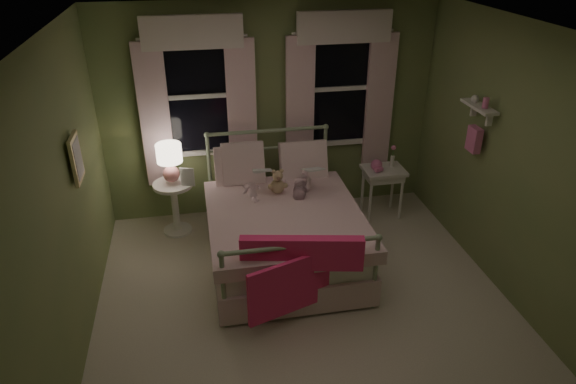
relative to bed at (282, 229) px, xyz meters
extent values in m
plane|color=silver|center=(0.08, -0.91, -0.38)|extent=(4.20, 4.20, 0.00)
plane|color=white|center=(0.08, -0.91, 2.22)|extent=(4.20, 4.20, 0.00)
plane|color=#838F56|center=(0.08, 1.19, 0.92)|extent=(4.00, 0.00, 4.00)
plane|color=#838F56|center=(0.08, -3.01, 0.92)|extent=(4.00, 0.00, 4.00)
plane|color=#838F56|center=(-1.92, -0.91, 0.92)|extent=(0.00, 4.20, 4.20)
plane|color=#838F56|center=(2.08, -0.91, 0.92)|extent=(0.00, 4.20, 4.20)
cube|color=white|center=(0.01, -0.02, 0.04)|extent=(1.44, 1.94, 0.26)
cube|color=white|center=(0.01, -0.02, -0.20)|extent=(1.54, 2.02, 0.30)
cube|color=white|center=(0.01, -0.17, 0.22)|extent=(1.58, 1.75, 0.14)
cylinder|color=#9EB793|center=(-0.68, -0.02, -0.08)|extent=(0.04, 1.90, 0.04)
cylinder|color=#9EB793|center=(0.70, -0.02, -0.08)|extent=(0.04, 1.90, 0.04)
cylinder|color=#9EB793|center=(-0.70, 0.95, 0.20)|extent=(0.04, 0.04, 1.15)
cylinder|color=#9EB793|center=(0.72, 0.95, 0.20)|extent=(0.04, 0.04, 1.15)
sphere|color=#9EB793|center=(-0.70, 0.95, 0.77)|extent=(0.07, 0.07, 0.07)
sphere|color=#9EB793|center=(0.72, 0.95, 0.77)|extent=(0.07, 0.07, 0.07)
cylinder|color=#9EB793|center=(0.01, 0.95, 0.77)|extent=(1.42, 0.04, 0.04)
cylinder|color=#9EB793|center=(0.01, 0.95, 0.55)|extent=(1.38, 0.03, 0.03)
cylinder|color=#9EB793|center=(-0.70, -0.99, 0.02)|extent=(0.04, 0.04, 0.80)
cylinder|color=#9EB793|center=(0.72, -0.99, 0.02)|extent=(0.04, 0.04, 0.80)
sphere|color=#9EB793|center=(-0.70, -0.99, 0.42)|extent=(0.07, 0.07, 0.07)
sphere|color=#9EB793|center=(0.72, -0.99, 0.42)|extent=(0.07, 0.07, 0.07)
cylinder|color=#9EB793|center=(0.01, -0.99, 0.42)|extent=(1.42, 0.04, 0.04)
cube|color=white|center=(-0.37, 0.68, 0.42)|extent=(0.55, 0.32, 0.57)
cube|color=white|center=(0.39, 0.68, 0.42)|extent=(0.55, 0.32, 0.57)
cube|color=white|center=(-0.32, 0.68, 0.50)|extent=(0.48, 0.30, 0.51)
cube|color=#F73071|center=(0.01, -0.99, 0.34)|extent=(1.10, 0.31, 0.32)
cube|color=#FA3073|center=(0.01, -1.06, 0.07)|extent=(1.05, 0.40, 0.55)
imported|color=#F7D1DD|center=(-0.27, 0.43, 0.53)|extent=(0.25, 0.16, 0.67)
imported|color=#F7D1DD|center=(0.29, 0.43, 0.57)|extent=(0.43, 0.37, 0.75)
imported|color=beige|center=(-0.27, 0.18, 0.59)|extent=(0.21, 0.13, 0.26)
imported|color=beige|center=(0.29, 0.18, 0.54)|extent=(0.20, 0.13, 0.26)
sphere|color=tan|center=(0.01, 0.28, 0.37)|extent=(0.16, 0.16, 0.16)
sphere|color=tan|center=(0.01, 0.26, 0.51)|extent=(0.11, 0.11, 0.11)
sphere|color=tan|center=(-0.04, 0.26, 0.57)|extent=(0.04, 0.04, 0.04)
sphere|color=tan|center=(0.05, 0.26, 0.57)|extent=(0.04, 0.04, 0.04)
sphere|color=tan|center=(-0.07, 0.25, 0.39)|extent=(0.06, 0.06, 0.06)
sphere|color=tan|center=(0.09, 0.25, 0.39)|extent=(0.06, 0.06, 0.06)
sphere|color=#8C6B51|center=(0.01, 0.21, 0.51)|extent=(0.04, 0.04, 0.04)
cylinder|color=white|center=(-1.14, 0.79, 0.25)|extent=(0.46, 0.46, 0.04)
cylinder|color=white|center=(-1.14, 0.79, -0.06)|extent=(0.08, 0.08, 0.60)
cylinder|color=white|center=(-1.14, 0.79, -0.36)|extent=(0.34, 0.34, 0.03)
sphere|color=#D98085|center=(-1.14, 0.79, 0.39)|extent=(0.19, 0.19, 0.19)
cylinder|color=pink|center=(-1.14, 0.79, 0.51)|extent=(0.03, 0.03, 0.12)
cylinder|color=#FFEAC6|center=(-1.14, 0.79, 0.65)|extent=(0.29, 0.29, 0.21)
imported|color=beige|center=(-1.04, 0.71, 0.28)|extent=(0.22, 0.26, 0.02)
cube|color=white|center=(1.40, 0.70, 0.25)|extent=(0.50, 0.40, 0.04)
cube|color=white|center=(1.40, 0.70, 0.18)|extent=(0.44, 0.34, 0.08)
cylinder|color=white|center=(1.20, 0.55, -0.07)|extent=(0.04, 0.04, 0.60)
cylinder|color=white|center=(1.60, 0.55, -0.07)|extent=(0.04, 0.04, 0.60)
cylinder|color=white|center=(1.20, 0.85, -0.07)|extent=(0.04, 0.04, 0.60)
cylinder|color=white|center=(1.60, 0.85, -0.07)|extent=(0.04, 0.04, 0.60)
sphere|color=pink|center=(1.30, 0.70, 0.33)|extent=(0.14, 0.14, 0.14)
cube|color=pink|center=(1.30, 0.61, 0.31)|extent=(0.11, 0.07, 0.04)
cylinder|color=white|center=(1.52, 0.75, 0.34)|extent=(0.05, 0.05, 0.14)
cylinder|color=#4C7F3F|center=(1.52, 0.75, 0.45)|extent=(0.01, 0.01, 0.12)
sphere|color=pink|center=(1.52, 0.75, 0.52)|extent=(0.06, 0.06, 0.06)
cube|color=black|center=(-0.77, 1.18, 1.17)|extent=(0.76, 0.02, 1.35)
cube|color=white|center=(-0.77, 1.16, 1.87)|extent=(0.84, 0.05, 0.06)
cube|color=white|center=(-0.77, 1.16, 0.47)|extent=(0.84, 0.05, 0.06)
cube|color=white|center=(-1.17, 1.16, 1.17)|extent=(0.06, 0.05, 1.40)
cube|color=white|center=(-0.37, 1.16, 1.17)|extent=(0.06, 0.05, 1.40)
cube|color=white|center=(-0.77, 1.16, 1.17)|extent=(0.76, 0.04, 0.05)
cube|color=white|center=(-1.27, 1.11, 0.97)|extent=(0.34, 0.06, 1.70)
cube|color=white|center=(-0.27, 1.11, 0.97)|extent=(0.34, 0.06, 1.70)
cube|color=white|center=(-0.77, 1.09, 1.90)|extent=(1.10, 0.08, 0.36)
cylinder|color=white|center=(-0.77, 1.13, 1.84)|extent=(1.20, 0.03, 0.03)
cube|color=black|center=(0.93, 1.18, 1.17)|extent=(0.76, 0.02, 1.35)
cube|color=white|center=(0.93, 1.16, 1.87)|extent=(0.84, 0.05, 0.06)
cube|color=white|center=(0.93, 1.16, 0.47)|extent=(0.84, 0.05, 0.06)
cube|color=white|center=(0.53, 1.16, 1.17)|extent=(0.06, 0.05, 1.40)
cube|color=white|center=(1.33, 1.16, 1.17)|extent=(0.06, 0.05, 1.40)
cube|color=white|center=(0.93, 1.16, 1.17)|extent=(0.76, 0.04, 0.05)
cube|color=white|center=(0.43, 1.11, 0.97)|extent=(0.34, 0.06, 1.70)
cube|color=white|center=(1.43, 1.11, 0.97)|extent=(0.34, 0.06, 1.70)
cube|color=white|center=(0.93, 1.09, 1.90)|extent=(1.10, 0.08, 0.36)
cylinder|color=white|center=(0.93, 1.13, 1.84)|extent=(1.20, 0.03, 0.03)
cube|color=white|center=(1.97, -0.21, 1.32)|extent=(0.15, 0.50, 0.03)
cube|color=white|center=(2.01, -0.36, 1.24)|extent=(0.06, 0.03, 0.14)
cube|color=white|center=(2.01, -0.06, 1.24)|extent=(0.06, 0.03, 0.14)
cylinder|color=pink|center=(1.97, -0.31, 1.39)|extent=(0.06, 0.06, 0.10)
sphere|color=white|center=(1.97, -0.11, 1.37)|extent=(0.08, 0.08, 0.08)
cube|color=pink|center=(1.98, -0.21, 0.97)|extent=(0.08, 0.18, 0.26)
cube|color=beige|center=(-1.87, -0.31, 1.12)|extent=(0.03, 0.32, 0.42)
cube|color=silver|center=(-1.86, -0.31, 1.12)|extent=(0.01, 0.25, 0.34)
camera|label=1|loc=(-0.83, -4.67, 2.94)|focal=32.00mm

